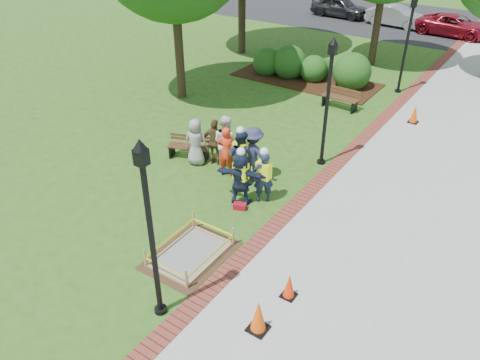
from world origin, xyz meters
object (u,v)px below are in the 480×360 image
Objects in this scene: wet_concrete_pad at (190,248)px; bench_near at (189,151)px; hivis_worker_b at (263,175)px; lamp_near at (149,221)px; hivis_worker_a at (241,176)px; hivis_worker_c at (240,155)px; cone_front at (258,317)px.

bench_near is at bearing 130.02° from wet_concrete_pad.
hivis_worker_b reaches higher than bench_near.
lamp_near is 4.87m from hivis_worker_a.
bench_near is 2.46m from hivis_worker_c.
cone_front is 0.43× the size of hivis_worker_c.
hivis_worker_a is at bearing 101.72° from lamp_near.
bench_near is 0.78× the size of hivis_worker_c.
cone_front is 4.81m from hivis_worker_a.
bench_near is 0.35× the size of lamp_near.
wet_concrete_pad is 2.88m from cone_front.
wet_concrete_pad is at bearing -49.98° from bench_near.
lamp_near is 2.38× the size of hivis_worker_b.
hivis_worker_c reaches higher than wet_concrete_pad.
lamp_near reaches higher than bench_near.
wet_concrete_pad is 3.85m from hivis_worker_c.
lamp_near is 5.90m from hivis_worker_c.
hivis_worker_a is (-0.30, 2.70, 0.67)m from wet_concrete_pad.
cone_front is (2.68, -1.03, 0.17)m from wet_concrete_pad.
hivis_worker_a is at bearing 128.61° from cone_front.
bench_near is at bearing 167.08° from hivis_worker_b.
hivis_worker_b is at bearing -12.92° from bench_near.
hivis_worker_a is (3.01, -1.24, 0.66)m from bench_near.
hivis_worker_c is at bearing 127.93° from cone_front.
lamp_near is at bearing -78.28° from hivis_worker_a.
hivis_worker_b is at bearing 120.80° from cone_front.
bench_near reaches higher than wet_concrete_pad.
hivis_worker_b is (0.50, 0.43, -0.02)m from hivis_worker_a.
hivis_worker_b is at bearing 95.06° from lamp_near.
hivis_worker_a is at bearing -54.88° from hivis_worker_c.
hivis_worker_b is 0.93× the size of hivis_worker_c.
hivis_worker_a is at bearing -22.36° from bench_near.
cone_front reaches higher than wet_concrete_pad.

